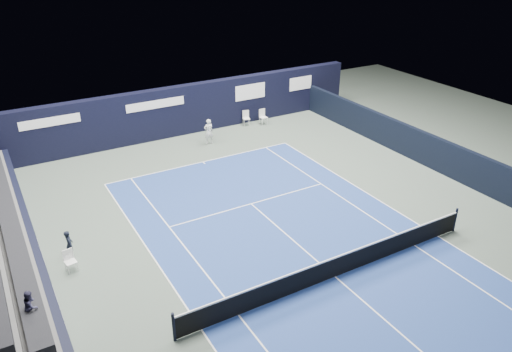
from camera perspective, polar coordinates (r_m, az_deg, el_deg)
The scene contains 12 objects.
ground at distance 20.52m, azimuth 5.57°, elevation -8.45°, with size 48.00×48.00×0.00m, color #4A5850.
court_surface at distance 19.26m, azimuth 9.05°, elevation -11.32°, with size 10.97×23.77×0.01m, color navy.
enclosure_wall_right at distance 29.11m, azimuth 18.15°, elevation 3.28°, with size 0.30×22.00×1.80m, color black.
folding_chair_back_a at distance 33.18m, azimuth -1.14°, elevation 6.78°, with size 0.53×0.52×0.98m.
folding_chair_back_b at distance 33.34m, azimuth 0.78°, elevation 6.93°, with size 0.45×0.44×1.02m.
line_judge_chair at distance 20.32m, azimuth -20.54°, elevation -8.88°, with size 0.45×0.44×0.90m.
line_judge at distance 21.01m, azimuth -20.55°, elevation -7.32°, with size 0.44×0.29×1.21m, color black.
court_markings at distance 19.25m, azimuth 9.06°, elevation -11.31°, with size 11.03×23.83×0.00m.
tennis_net at distance 18.96m, azimuth 9.16°, elevation -10.11°, with size 12.90×0.10×1.10m.
back_sponsor_wall at distance 31.46m, azimuth -9.75°, elevation 7.21°, with size 26.00×0.63×3.10m.
side_barrier_left at distance 20.71m, azimuth -23.72°, elevation -8.50°, with size 0.33×22.00×1.20m.
tennis_player at distance 30.21m, azimuth -5.43°, elevation 5.10°, with size 0.61×0.83×1.55m.
Camera 1 is at (-10.10, -11.52, 11.67)m, focal length 35.00 mm.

